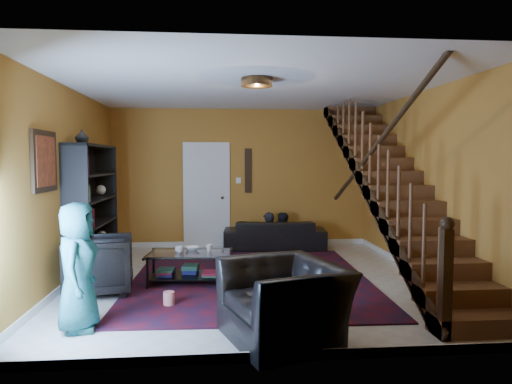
% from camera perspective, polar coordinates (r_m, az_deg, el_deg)
% --- Properties ---
extents(floor, '(5.50, 5.50, 0.00)m').
position_cam_1_polar(floor, '(6.84, -0.53, -10.95)').
color(floor, beige).
rests_on(floor, ground).
extents(room, '(5.50, 5.50, 5.50)m').
position_cam_1_polar(room, '(8.14, -10.80, -8.23)').
color(room, '#AD7126').
rests_on(room, ground).
extents(staircase, '(0.95, 5.02, 3.18)m').
position_cam_1_polar(staircase, '(7.11, 16.78, 0.89)').
color(staircase, brown).
rests_on(staircase, floor).
extents(bookshelf, '(0.35, 1.80, 2.00)m').
position_cam_1_polar(bookshelf, '(7.46, -19.68, -2.38)').
color(bookshelf, black).
rests_on(bookshelf, floor).
extents(door, '(0.82, 0.05, 2.05)m').
position_cam_1_polar(door, '(9.34, -6.19, -0.56)').
color(door, silver).
rests_on(door, floor).
extents(framed_picture, '(0.04, 0.74, 0.74)m').
position_cam_1_polar(framed_picture, '(6.04, -24.94, 3.50)').
color(framed_picture, '#9A371C').
rests_on(framed_picture, room).
extents(wall_hanging, '(0.14, 0.03, 0.90)m').
position_cam_1_polar(wall_hanging, '(9.34, -0.98, 2.69)').
color(wall_hanging, black).
rests_on(wall_hanging, room).
extents(ceiling_fixture, '(0.40, 0.40, 0.10)m').
position_cam_1_polar(ceiling_fixture, '(5.89, 0.10, 13.54)').
color(ceiling_fixture, '#3F2814').
rests_on(ceiling_fixture, room).
extents(rug, '(3.55, 4.03, 0.02)m').
position_cam_1_polar(rug, '(6.86, -0.72, -10.81)').
color(rug, '#430C15').
rests_on(rug, floor).
extents(sofa, '(2.05, 0.94, 0.58)m').
position_cam_1_polar(sofa, '(9.08, 2.35, -5.34)').
color(sofa, black).
rests_on(sofa, floor).
extents(armchair_left, '(0.97, 0.95, 0.77)m').
position_cam_1_polar(armchair_left, '(6.41, -18.95, -8.64)').
color(armchair_left, black).
rests_on(armchair_left, floor).
extents(armchair_right, '(1.34, 1.43, 0.76)m').
position_cam_1_polar(armchair_right, '(4.60, 3.49, -13.53)').
color(armchair_right, black).
rests_on(armchair_right, floor).
extents(person_adult_a, '(0.44, 0.29, 1.19)m').
position_cam_1_polar(person_adult_a, '(9.14, 1.55, -6.20)').
color(person_adult_a, black).
rests_on(person_adult_a, sofa).
extents(person_adult_b, '(0.59, 0.47, 1.17)m').
position_cam_1_polar(person_adult_b, '(9.18, 3.20, -6.22)').
color(person_adult_b, black).
rests_on(person_adult_b, sofa).
extents(person_child, '(0.46, 0.68, 1.34)m').
position_cam_1_polar(person_child, '(5.10, -21.41, -8.68)').
color(person_child, '#1C6C67').
rests_on(person_child, armchair_left).
extents(coffee_table, '(1.24, 0.80, 0.45)m').
position_cam_1_polar(coffee_table, '(6.68, -8.25, -9.09)').
color(coffee_table, black).
rests_on(coffee_table, floor).
extents(cup_a, '(0.15, 0.15, 0.09)m').
position_cam_1_polar(cup_a, '(6.64, -9.60, -7.07)').
color(cup_a, '#999999').
rests_on(cup_a, coffee_table).
extents(cup_b, '(0.11, 0.11, 0.09)m').
position_cam_1_polar(cup_b, '(6.74, -5.88, -6.90)').
color(cup_b, '#999999').
rests_on(cup_b, coffee_table).
extents(bowl, '(0.24, 0.24, 0.05)m').
position_cam_1_polar(bowl, '(6.80, -8.01, -6.98)').
color(bowl, '#999999').
rests_on(bowl, coffee_table).
extents(vase, '(0.18, 0.18, 0.19)m').
position_cam_1_polar(vase, '(6.95, -20.94, 6.48)').
color(vase, '#999999').
rests_on(vase, bookshelf).
extents(popcorn_bucket, '(0.14, 0.14, 0.16)m').
position_cam_1_polar(popcorn_bucket, '(5.75, -10.83, -12.91)').
color(popcorn_bucket, red).
rests_on(popcorn_bucket, rug).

